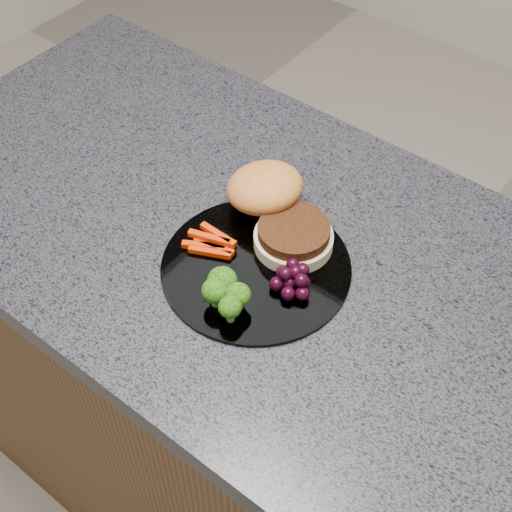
# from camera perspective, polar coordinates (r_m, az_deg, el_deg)

# --- Properties ---
(island_cabinet) EXTENTS (1.20, 0.60, 0.86)m
(island_cabinet) POSITION_cam_1_polar(r_m,az_deg,el_deg) (1.39, -0.00, -11.85)
(island_cabinet) COLOR brown
(island_cabinet) RESTS_ON ground
(countertop) EXTENTS (1.20, 0.60, 0.04)m
(countertop) POSITION_cam_1_polar(r_m,az_deg,el_deg) (1.02, -0.00, 0.55)
(countertop) COLOR #45454E
(countertop) RESTS_ON island_cabinet
(plate) EXTENTS (0.26, 0.26, 0.01)m
(plate) POSITION_cam_1_polar(r_m,az_deg,el_deg) (0.97, 0.00, -0.89)
(plate) COLOR white
(plate) RESTS_ON countertop
(burger) EXTENTS (0.21, 0.16, 0.06)m
(burger) POSITION_cam_1_polar(r_m,az_deg,el_deg) (1.01, 1.50, 3.96)
(burger) COLOR beige
(burger) RESTS_ON plate
(carrot_sticks) EXTENTS (0.07, 0.05, 0.02)m
(carrot_sticks) POSITION_cam_1_polar(r_m,az_deg,el_deg) (0.99, -3.57, 1.06)
(carrot_sticks) COLOR red
(carrot_sticks) RESTS_ON plate
(broccoli) EXTENTS (0.07, 0.06, 0.05)m
(broccoli) POSITION_cam_1_polar(r_m,az_deg,el_deg) (0.91, -2.48, -2.83)
(broccoli) COLOR #629737
(broccoli) RESTS_ON plate
(grape_bunch) EXTENTS (0.06, 0.06, 0.03)m
(grape_bunch) POSITION_cam_1_polar(r_m,az_deg,el_deg) (0.94, 3.00, -1.82)
(grape_bunch) COLOR black
(grape_bunch) RESTS_ON plate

